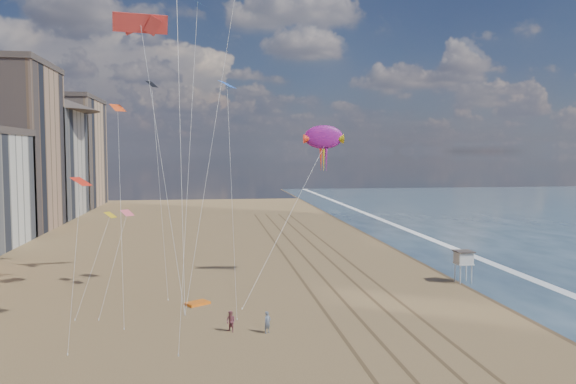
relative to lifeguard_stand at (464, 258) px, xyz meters
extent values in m
plane|color=#42301E|center=(3.76, 15.92, -2.57)|extent=(260.00, 260.00, 0.00)
plane|color=white|center=(7.96, 15.92, -2.57)|extent=(260.00, 260.00, 0.00)
cube|color=brown|center=(-16.44, 5.92, -2.57)|extent=(0.28, 120.00, 0.01)
cube|color=brown|center=(-14.04, 5.92, -2.57)|extent=(0.28, 120.00, 0.01)
cube|color=brown|center=(-11.24, 5.92, -2.57)|extent=(0.28, 120.00, 0.01)
cube|color=brown|center=(-9.04, 5.92, -2.57)|extent=(0.28, 120.00, 0.01)
cube|color=tan|center=(-61.24, 47.92, 11.42)|extent=(16.00, 20.00, 28.00)
cube|color=#BCB2A3|center=(-60.74, 67.92, 8.42)|extent=(15.00, 22.00, 22.00)
cone|color=#473D38|center=(-60.74, 67.92, 21.62)|extent=(34.22, 34.22, 4.40)
cube|color=tan|center=(-61.24, 89.92, 10.42)|extent=(16.00, 24.00, 26.00)
cube|color=#473D38|center=(-61.24, 89.92, 23.92)|extent=(16.32, 24.48, 1.00)
cylinder|color=silver|center=(-0.62, -0.62, -1.65)|extent=(0.12, 0.12, 1.85)
cylinder|color=silver|center=(0.62, -0.62, -1.65)|extent=(0.12, 0.12, 1.85)
cylinder|color=silver|center=(-0.62, 0.62, -1.65)|extent=(0.12, 0.12, 1.85)
cylinder|color=silver|center=(0.62, 0.62, -1.65)|extent=(0.12, 0.12, 1.85)
cube|color=silver|center=(0.00, 0.00, -0.57)|extent=(1.64, 1.64, 0.12)
cube|color=silver|center=(0.00, 0.00, 0.05)|extent=(1.54, 1.54, 1.13)
cube|color=#473D38|center=(0.00, 0.00, 0.71)|extent=(1.85, 1.85, 0.10)
cube|color=orange|center=(-27.24, -4.65, -2.46)|extent=(2.39, 2.19, 0.23)
ellipsoid|color=#941685|center=(-14.14, 3.51, 12.55)|extent=(4.31, 0.81, 2.56)
cone|color=red|center=(-15.68, 3.51, 12.36)|extent=(1.16, 0.96, 0.96)
cone|color=yellow|center=(-12.60, 3.51, 12.36)|extent=(1.16, 0.96, 0.96)
cylinder|color=silver|center=(-18.76, -1.64, 4.51)|extent=(0.03, 0.03, 19.81)
imported|color=slate|center=(-21.85, -13.34, -1.75)|extent=(0.71, 0.68, 1.64)
imported|color=#924A54|center=(-24.56, -12.68, -1.78)|extent=(0.98, 0.97, 1.60)
cube|color=red|center=(-31.99, -2.39, 22.40)|extent=(4.81, 1.61, 1.64)
plane|color=#248AC5|center=(-26.89, -5.42, 23.66)|extent=(1.82, 1.91, 0.76)
plane|color=gold|center=(-35.96, 3.56, 4.68)|extent=(1.46, 1.50, 0.54)
plane|color=#FF4815|center=(-34.19, -1.76, 14.98)|extent=(1.85, 1.81, 0.71)
plane|color=black|center=(-31.78, 4.70, 17.89)|extent=(1.54, 1.58, 0.69)
plane|color=red|center=(-35.75, -9.99, 8.76)|extent=(1.82, 1.88, 0.63)
plane|color=#F15D6B|center=(-34.05, 1.70, 5.06)|extent=(1.70, 1.69, 0.54)
plane|color=blue|center=(-24.33, -1.29, 17.29)|extent=(1.99, 2.05, 0.72)
camera|label=1|loc=(-26.06, -54.42, 11.05)|focal=35.00mm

